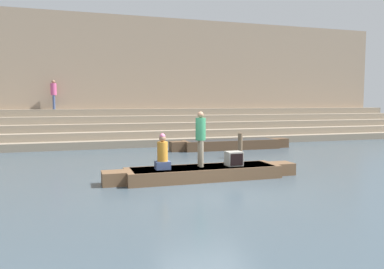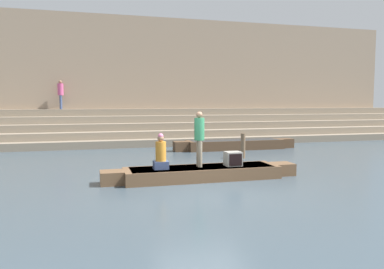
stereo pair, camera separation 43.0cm
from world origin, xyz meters
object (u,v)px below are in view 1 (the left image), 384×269
at_px(tv_set, 234,159).
at_px(person_on_steps, 54,92).
at_px(rowboat_main, 203,172).
at_px(moored_boat_shore, 231,144).
at_px(person_standing, 201,135).
at_px(person_rowing, 163,155).
at_px(mooring_post, 240,146).

distance_m(tv_set, person_on_steps, 13.38).
xyz_separation_m(rowboat_main, moored_boat_shore, (3.74, 6.59, 0.04)).
relative_size(person_standing, person_rowing, 1.59).
bearing_deg(rowboat_main, tv_set, -3.06).
distance_m(moored_boat_shore, mooring_post, 3.04).
bearing_deg(moored_boat_shore, rowboat_main, -117.15).
bearing_deg(person_rowing, rowboat_main, 14.43).
bearing_deg(tv_set, mooring_post, 62.09).
relative_size(person_standing, moored_boat_shore, 0.27).
xyz_separation_m(tv_set, moored_boat_shore, (2.75, 6.67, -0.36)).
distance_m(person_standing, person_on_steps, 12.70).
distance_m(rowboat_main, person_on_steps, 12.98).
bearing_deg(rowboat_main, moored_boat_shore, 62.14).
bearing_deg(mooring_post, moored_boat_shore, 74.28).
relative_size(person_standing, tv_set, 3.46).
height_order(rowboat_main, mooring_post, mooring_post).
xyz_separation_m(person_standing, person_rowing, (-1.23, -0.12, -0.55)).
height_order(person_standing, person_on_steps, person_on_steps).
bearing_deg(mooring_post, rowboat_main, -128.41).
xyz_separation_m(person_rowing, person_on_steps, (-3.59, 11.77, 2.10)).
distance_m(tv_set, mooring_post, 4.23).
bearing_deg(person_rowing, person_standing, 17.54).
height_order(person_rowing, moored_boat_shore, person_rowing).
relative_size(rowboat_main, person_on_steps, 3.73).
bearing_deg(tv_set, moored_boat_shore, 66.89).
bearing_deg(person_standing, person_rowing, 179.10).
bearing_deg(mooring_post, person_on_steps, 134.16).
bearing_deg(person_on_steps, person_rowing, 3.69).
height_order(tv_set, mooring_post, mooring_post).
height_order(rowboat_main, person_on_steps, person_on_steps).
bearing_deg(rowboat_main, person_on_steps, 114.34).
relative_size(person_rowing, mooring_post, 1.01).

